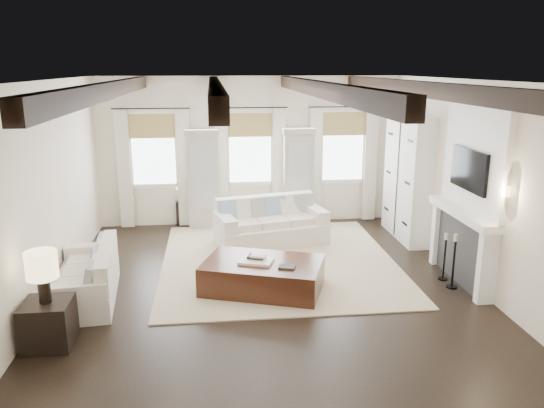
{
  "coord_description": "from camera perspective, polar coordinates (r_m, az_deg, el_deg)",
  "views": [
    {
      "loc": [
        -0.8,
        -7.65,
        3.41
      ],
      "look_at": [
        0.16,
        0.91,
        1.15
      ],
      "focal_mm": 35.0,
      "sensor_mm": 36.0,
      "label": 1
    }
  ],
  "objects": [
    {
      "name": "sofa_back",
      "position": [
        10.42,
        -0.21,
        -2.25
      ],
      "size": [
        2.27,
        1.41,
        0.91
      ],
      "color": "white",
      "rests_on": "ground"
    },
    {
      "name": "side_table_front",
      "position": [
        7.32,
        -22.92,
        -11.76
      ],
      "size": [
        0.58,
        0.58,
        0.58
      ],
      "primitive_type": "cube",
      "color": "black",
      "rests_on": "ground"
    },
    {
      "name": "candlestick_far",
      "position": [
        9.12,
        18.05,
        -5.8
      ],
      "size": [
        0.16,
        0.16,
        0.79
      ],
      "color": "black",
      "rests_on": "ground"
    },
    {
      "name": "tray",
      "position": [
        8.21,
        -1.71,
        -6.13
      ],
      "size": [
        0.6,
        0.52,
        0.04
      ],
      "primitive_type": "cube",
      "rotation": [
        0.0,
        0.0,
        -0.34
      ],
      "color": "white",
      "rests_on": "ottoman"
    },
    {
      "name": "side_table_back",
      "position": [
        11.87,
        -9.38,
        -0.87
      ],
      "size": [
        0.35,
        0.35,
        0.53
      ],
      "primitive_type": "cube",
      "color": "black",
      "rests_on": "ground"
    },
    {
      "name": "book_upper",
      "position": [
        8.21,
        -1.45,
        -5.58
      ],
      "size": [
        0.26,
        0.23,
        0.03
      ],
      "primitive_type": "cube",
      "rotation": [
        0.0,
        0.0,
        -0.34
      ],
      "color": "beige",
      "rests_on": "book_lower"
    },
    {
      "name": "book_lower",
      "position": [
        8.27,
        -1.7,
        -5.67
      ],
      "size": [
        0.31,
        0.27,
        0.04
      ],
      "primitive_type": "cube",
      "rotation": [
        0.0,
        0.0,
        -0.34
      ],
      "color": "#262628",
      "rests_on": "tray"
    },
    {
      "name": "room_shell",
      "position": [
        8.81,
        3.81,
        4.73
      ],
      "size": [
        6.54,
        7.54,
        3.22
      ],
      "color": "white",
      "rests_on": "ground"
    },
    {
      "name": "candlestick_near",
      "position": [
        8.83,
        18.93,
        -6.29
      ],
      "size": [
        0.18,
        0.18,
        0.88
      ],
      "color": "black",
      "rests_on": "ground"
    },
    {
      "name": "ground",
      "position": [
        8.41,
        -0.41,
        -9.21
      ],
      "size": [
        7.5,
        7.5,
        0.0
      ],
      "primitive_type": "plane",
      "color": "black",
      "rests_on": "ground"
    },
    {
      "name": "ottoman",
      "position": [
        8.32,
        -0.98,
        -7.72
      ],
      "size": [
        2.06,
        1.65,
        0.47
      ],
      "primitive_type": "cube",
      "rotation": [
        0.0,
        0.0,
        -0.34
      ],
      "color": "black",
      "rests_on": "ground"
    },
    {
      "name": "sofa_left",
      "position": [
        8.44,
        -19.03,
        -7.56
      ],
      "size": [
        1.02,
        1.93,
        0.8
      ],
      "color": "white",
      "rests_on": "ground"
    },
    {
      "name": "lamp_front",
      "position": [
        7.03,
        -23.52,
        -6.33
      ],
      "size": [
        0.38,
        0.38,
        0.66
      ],
      "color": "black",
      "rests_on": "side_table_front"
    },
    {
      "name": "book_loose",
      "position": [
        7.98,
        1.63,
        -6.78
      ],
      "size": [
        0.29,
        0.25,
        0.03
      ],
      "primitive_type": "cube",
      "rotation": [
        0.0,
        0.0,
        -0.34
      ],
      "color": "#262628",
      "rests_on": "ottoman"
    },
    {
      "name": "area_rug",
      "position": [
        9.56,
        0.69,
        -6.13
      ],
      "size": [
        4.1,
        4.45,
        0.02
      ],
      "primitive_type": "cube",
      "color": "beige",
      "rests_on": "ground"
    },
    {
      "name": "lamp_back",
      "position": [
        11.72,
        -9.5,
        2.13
      ],
      "size": [
        0.32,
        0.32,
        0.55
      ],
      "color": "black",
      "rests_on": "side_table_back"
    }
  ]
}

